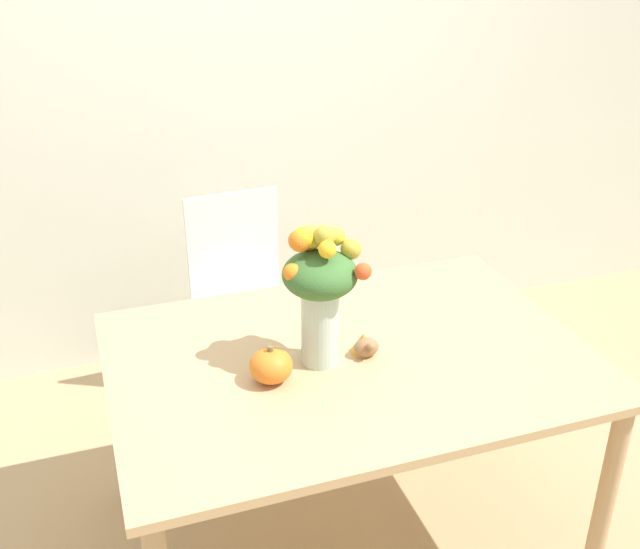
{
  "coord_description": "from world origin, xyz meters",
  "views": [
    {
      "loc": [
        -0.74,
        -1.85,
        2.02
      ],
      "look_at": [
        -0.1,
        -0.01,
        1.05
      ],
      "focal_mm": 42.0,
      "sensor_mm": 36.0,
      "label": 1
    }
  ],
  "objects_px": {
    "turkey_figurine": "(365,345)",
    "dining_chair_near_window": "(244,305)",
    "pumpkin": "(271,366)",
    "flower_vase": "(320,289)"
  },
  "relations": [
    {
      "from": "pumpkin",
      "to": "dining_chair_near_window",
      "type": "relative_size",
      "value": 0.14
    },
    {
      "from": "flower_vase",
      "to": "pumpkin",
      "type": "bearing_deg",
      "value": -161.7
    },
    {
      "from": "turkey_figurine",
      "to": "dining_chair_near_window",
      "type": "height_order",
      "value": "dining_chair_near_window"
    },
    {
      "from": "flower_vase",
      "to": "dining_chair_near_window",
      "type": "relative_size",
      "value": 0.48
    },
    {
      "from": "turkey_figurine",
      "to": "dining_chair_near_window",
      "type": "relative_size",
      "value": 0.11
    },
    {
      "from": "flower_vase",
      "to": "turkey_figurine",
      "type": "xyz_separation_m",
      "value": [
        0.14,
        -0.01,
        -0.22
      ]
    },
    {
      "from": "pumpkin",
      "to": "dining_chair_near_window",
      "type": "distance_m",
      "value": 1.02
    },
    {
      "from": "turkey_figurine",
      "to": "dining_chair_near_window",
      "type": "distance_m",
      "value": 0.97
    },
    {
      "from": "pumpkin",
      "to": "turkey_figurine",
      "type": "xyz_separation_m",
      "value": [
        0.32,
        0.05,
        -0.02
      ]
    },
    {
      "from": "flower_vase",
      "to": "turkey_figurine",
      "type": "relative_size",
      "value": 4.21
    }
  ]
}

